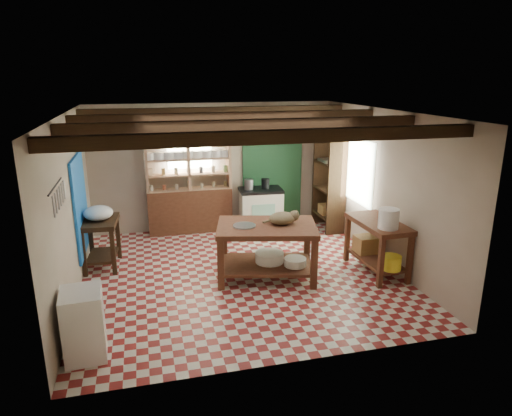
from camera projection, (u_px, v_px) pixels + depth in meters
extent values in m
cube|color=maroon|center=(241.00, 274.00, 7.49)|extent=(5.00, 5.00, 0.02)
cube|color=#49494E|center=(239.00, 112.00, 6.76)|extent=(5.00, 5.00, 0.02)
cube|color=#B8A894|center=(214.00, 167.00, 9.45)|extent=(5.00, 0.04, 2.60)
cube|color=#B8A894|center=(290.00, 256.00, 4.80)|extent=(5.00, 0.04, 2.60)
cube|color=#B8A894|center=(70.00, 208.00, 6.54)|extent=(0.04, 5.00, 2.60)
cube|color=#B8A894|center=(384.00, 188.00, 7.72)|extent=(0.04, 5.00, 2.60)
cube|color=#342112|center=(239.00, 121.00, 6.79)|extent=(5.00, 3.80, 0.15)
cube|color=blue|center=(80.00, 205.00, 7.44)|extent=(0.04, 1.40, 1.60)
cube|color=#1E4D2B|center=(272.00, 167.00, 9.73)|extent=(1.30, 0.04, 2.30)
cube|color=white|center=(189.00, 149.00, 9.20)|extent=(0.90, 0.02, 0.80)
cube|color=white|center=(357.00, 170.00, 8.61)|extent=(0.02, 1.30, 1.20)
cube|color=black|center=(56.00, 196.00, 5.30)|extent=(0.06, 0.90, 0.28)
cube|color=black|center=(279.00, 125.00, 9.08)|extent=(0.86, 0.12, 0.36)
cube|color=tan|center=(189.00, 180.00, 9.20)|extent=(1.70, 0.34, 2.20)
cube|color=#342112|center=(329.00, 182.00, 9.42)|extent=(0.40, 0.86, 2.00)
cube|color=brown|center=(267.00, 251.00, 7.26)|extent=(1.74, 1.36, 0.87)
cube|color=white|center=(261.00, 209.00, 9.58)|extent=(0.91, 0.64, 0.86)
cube|color=#342112|center=(101.00, 243.00, 7.64)|extent=(0.63, 0.86, 0.83)
cube|color=white|center=(84.00, 324.00, 5.20)|extent=(0.48, 0.57, 0.81)
cube|color=brown|center=(377.00, 247.00, 7.44)|extent=(0.65, 1.24, 0.88)
ellipsoid|color=#897550|center=(283.00, 218.00, 7.16)|extent=(0.45, 0.35, 0.20)
cylinder|color=#9F9FA6|center=(244.00, 226.00, 7.08)|extent=(0.43, 0.43, 0.02)
cylinder|color=white|center=(270.00, 257.00, 7.34)|extent=(0.55, 0.55, 0.16)
cylinder|color=white|center=(295.00, 262.00, 7.21)|extent=(0.42, 0.42, 0.12)
cylinder|color=#9F9FA6|center=(249.00, 184.00, 9.39)|extent=(0.20, 0.20, 0.21)
cylinder|color=black|center=(265.00, 184.00, 9.45)|extent=(0.18, 0.18, 0.21)
ellipsoid|color=white|center=(98.00, 213.00, 7.49)|extent=(0.51, 0.51, 0.24)
cylinder|color=white|center=(389.00, 219.00, 6.94)|extent=(0.32, 0.32, 0.31)
cube|color=#A17341|center=(367.00, 244.00, 7.74)|extent=(0.41, 0.34, 0.28)
cylinder|color=yellow|center=(391.00, 262.00, 7.06)|extent=(0.31, 0.31, 0.22)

